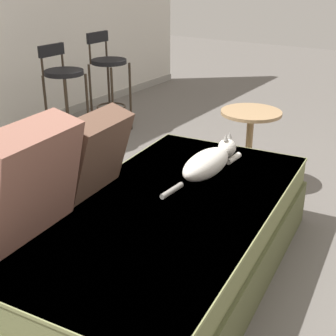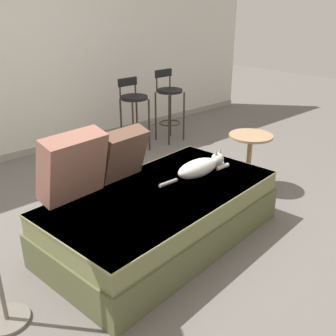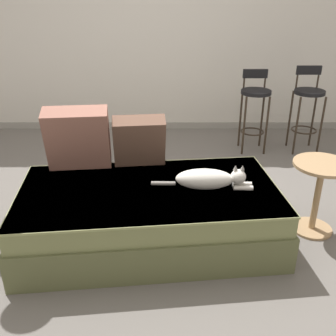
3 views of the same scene
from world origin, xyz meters
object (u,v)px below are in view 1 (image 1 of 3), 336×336
cat (209,162)px  throw_pillow_middle (94,153)px  couch (168,241)px  bar_stool_by_doorway (108,74)px  side_table (249,138)px  throw_pillow_corner (27,181)px  bar_stool_near_window (64,86)px

cat → throw_pillow_middle: bearing=143.2°
couch → bar_stool_by_doorway: bearing=46.7°
bar_stool_by_doorway → side_table: bearing=-104.3°
throw_pillow_middle → cat: throw_pillow_middle is taller
side_table → bar_stool_by_doorway: bearing=75.7°
throw_pillow_corner → bar_stool_by_doorway: (2.30, 1.49, -0.13)m
bar_stool_by_doorway → cat: bearing=-125.3°
side_table → throw_pillow_middle: bearing=169.4°
couch → bar_stool_near_window: bar_stool_near_window is taller
throw_pillow_middle → bar_stool_near_window: bearing=49.7°
bar_stool_near_window → side_table: bar_stool_near_window is taller
couch → side_table: side_table is taller
throw_pillow_middle → side_table: bearing=-10.6°
couch → throw_pillow_middle: size_ratio=4.63×
throw_pillow_middle → bar_stool_near_window: (1.22, 1.44, -0.09)m
throw_pillow_middle → bar_stool_near_window: 1.89m
cat → couch: bearing=-179.1°
throw_pillow_middle → cat: (0.53, -0.39, -0.14)m
couch → side_table: bearing=6.1°
side_table → couch: bearing=-173.9°
throw_pillow_middle → side_table: (1.39, -0.26, -0.28)m
bar_stool_by_doorway → side_table: 1.77m
couch → side_table: 1.32m
couch → cat: (0.44, 0.01, 0.30)m
bar_stool_by_doorway → couch: bearing=-133.3°
throw_pillow_middle → cat: size_ratio=0.59×
cat → bar_stool_near_window: bar_stool_near_window is taller
side_table → cat: bearing=-171.4°
throw_pillow_corner → throw_pillow_middle: (0.48, 0.05, -0.04)m
cat → side_table: (0.87, 0.13, -0.14)m
couch → cat: cat is taller
throw_pillow_corner → bar_stool_by_doorway: bearing=33.0°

